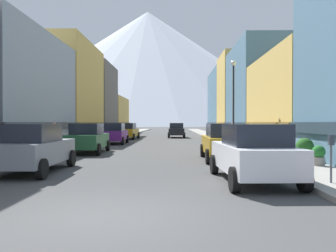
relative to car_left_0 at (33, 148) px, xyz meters
The scene contains 28 objects.
ground_plane 7.01m from the car_left_0, 56.90° to the right, with size 400.00×400.00×0.00m, color #424242.
sidewalk_left 29.29m from the car_left_0, 94.80° to the left, with size 2.50×100.00×0.15m, color gray.
sidewalk_right 30.87m from the car_left_0, 70.99° to the left, with size 2.50×100.00×0.15m, color gray.
storefront_left_1 13.88m from the car_left_0, 121.05° to the left, with size 6.86×12.97×8.26m.
storefront_left_2 25.63m from the car_left_0, 105.83° to the left, with size 6.70×11.85×10.36m.
storefront_left_3 36.87m from the car_left_0, 101.61° to the left, with size 7.65×10.15×10.04m.
storefront_left_4 48.42m from the car_left_0, 99.54° to the left, with size 8.93×12.35×6.27m.
storefront_right_1 19.75m from the car_left_0, 34.76° to the left, with size 9.96×11.33×6.48m.
storefront_right_2 28.35m from the car_left_0, 54.75° to the left, with size 10.13×11.67×9.74m.
storefront_right_3 37.23m from the car_left_0, 65.01° to the left, with size 8.94×8.29×10.85m.
storefront_right_4 47.17m from the car_left_0, 71.87° to the left, with size 6.95×13.84×10.34m.
car_left_0 is the anchor object (origin of this frame).
car_left_1 7.90m from the car_left_0, 89.99° to the left, with size 2.20×4.46×1.78m.
car_left_2 16.80m from the car_left_0, 90.00° to the left, with size 2.15×4.44×1.78m.
car_left_3 25.20m from the car_left_0, 90.01° to the left, with size 2.25×4.48×1.78m.
car_right_0 7.83m from the car_left_0, 13.87° to the right, with size 2.24×4.48×1.78m.
car_right_1 8.68m from the car_left_0, 28.86° to the left, with size 2.08×4.41×1.78m.
car_driving_0 29.87m from the car_left_0, 79.59° to the left, with size 2.06×4.40×1.78m.
parking_meter_near 9.96m from the car_left_0, 16.52° to the right, with size 0.14×0.10×1.33m.
trash_bin_right 10.69m from the car_left_0, 18.31° to the left, with size 0.59×0.59×0.98m.
potted_plant_0 10.85m from the car_left_0, ahead, with size 0.51×0.51×0.79m.
potted_plant_1 13.21m from the car_left_0, 35.13° to the left, with size 0.68×0.68×0.93m.
potted_plant_2 11.07m from the car_left_0, 12.61° to the left, with size 0.75×0.75×1.01m.
pedestrian_0 19.36m from the car_left_0, 58.72° to the left, with size 0.36×0.36×1.67m.
pedestrian_1 13.73m from the car_left_0, 42.97° to the left, with size 0.36×0.36×1.63m.
pedestrian_2 9.38m from the car_left_0, 105.15° to the left, with size 0.36×0.36×1.73m.
streetlamp_right 14.42m from the car_left_0, 49.49° to the left, with size 0.36×0.36×5.86m.
mountain_backdrop 258.29m from the car_left_0, 93.59° to the left, with size 245.33×245.33×88.02m, color silver.
Camera 1 is at (1.40, -6.60, 1.83)m, focal length 36.65 mm.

